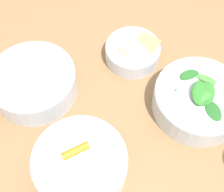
{
  "coord_description": "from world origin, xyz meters",
  "views": [
    {
      "loc": [
        -0.32,
        0.22,
        1.34
      ],
      "look_at": [
        -0.02,
        0.01,
        0.75
      ],
      "focal_mm": 50.0,
      "sensor_mm": 36.0,
      "label": 1
    }
  ],
  "objects_px": {
    "bowl_carrots": "(80,163)",
    "bowl_cookies": "(133,51)",
    "bowl_greens": "(198,99)",
    "bowl_beans_hotdog": "(34,83)"
  },
  "relations": [
    {
      "from": "bowl_carrots",
      "to": "bowl_beans_hotdog",
      "type": "height_order",
      "value": "same"
    },
    {
      "from": "bowl_greens",
      "to": "bowl_cookies",
      "type": "relative_size",
      "value": 1.48
    },
    {
      "from": "bowl_carrots",
      "to": "bowl_cookies",
      "type": "distance_m",
      "value": 0.31
    },
    {
      "from": "bowl_greens",
      "to": "bowl_beans_hotdog",
      "type": "height_order",
      "value": "bowl_greens"
    },
    {
      "from": "bowl_beans_hotdog",
      "to": "bowl_cookies",
      "type": "relative_size",
      "value": 1.45
    },
    {
      "from": "bowl_greens",
      "to": "bowl_cookies",
      "type": "distance_m",
      "value": 0.2
    },
    {
      "from": "bowl_carrots",
      "to": "bowl_beans_hotdog",
      "type": "distance_m",
      "value": 0.22
    },
    {
      "from": "bowl_greens",
      "to": "bowl_cookies",
      "type": "xyz_separation_m",
      "value": [
        0.2,
        0.03,
        -0.01
      ]
    },
    {
      "from": "bowl_carrots",
      "to": "bowl_cookies",
      "type": "xyz_separation_m",
      "value": [
        0.17,
        -0.26,
        -0.01
      ]
    },
    {
      "from": "bowl_cookies",
      "to": "bowl_greens",
      "type": "bearing_deg",
      "value": -170.97
    }
  ]
}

